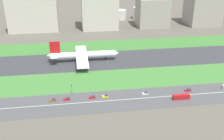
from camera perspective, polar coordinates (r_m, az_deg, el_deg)
ground_plane at (r=245.50m, az=1.86°, el=2.31°), size 800.00×800.00×0.00m
runway at (r=245.48m, az=1.86°, el=2.32°), size 280.00×46.00×0.10m
grass_median_north at (r=283.48m, az=0.40°, el=5.34°), size 280.00×36.00×0.10m
grass_median_south at (r=208.62m, az=3.84°, el=-1.77°), size 280.00×36.00×0.10m
highway at (r=181.10m, az=5.95°, el=-6.10°), size 280.00×28.00×0.10m
highway_centerline at (r=181.07m, az=5.95°, el=-6.09°), size 266.00×0.50×0.01m
airliner at (r=239.82m, az=-6.47°, el=3.23°), size 65.00×56.00×19.70m
car_1 at (r=180.96m, az=-12.58°, el=-6.30°), size 4.40×1.80×2.00m
car_4 at (r=181.17m, az=-1.42°, el=-5.63°), size 4.40×1.80×2.00m
bus_1 at (r=184.36m, az=14.65°, el=-5.61°), size 11.60×2.50×3.50m
car_5 at (r=180.48m, az=-4.21°, el=-5.82°), size 4.40×1.80×2.00m
car_0 at (r=186.12m, az=7.16°, el=-4.97°), size 4.40×1.80×2.00m
car_2 at (r=196.33m, az=16.06°, el=-4.17°), size 4.40×1.80×2.00m
car_3 at (r=180.35m, az=-9.61°, el=-6.15°), size 4.40×1.80×2.00m
traffic_light at (r=185.66m, az=-8.67°, el=-3.97°), size 0.36×0.50×7.20m
terminal_building at (r=348.67m, az=-16.64°, el=11.74°), size 59.79×27.52×45.33m
hangar_building at (r=346.51m, az=-2.73°, el=12.96°), size 45.10×33.55×49.46m
office_tower at (r=361.45m, az=8.69°, el=12.12°), size 40.21×30.61×36.47m
cargo_warehouse at (r=386.45m, az=19.01°, el=12.77°), size 42.14×36.15×48.22m
fuel_tank_west at (r=398.51m, az=1.77°, el=11.81°), size 17.26×17.26×13.99m
fuel_tank_centre at (r=404.28m, az=5.97°, el=12.11°), size 19.38×19.38×17.27m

